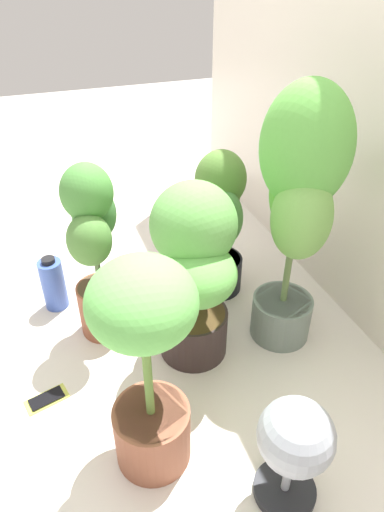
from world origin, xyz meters
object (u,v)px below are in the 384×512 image
potted_plant_front_right (146,351)px  potted_plant_center (194,263)px  floor_fan (295,442)px  potted_plant_back_center (299,199)px  nutrient_bottle (53,284)px  potted_plant_back_left (217,217)px  cell_phone (47,399)px  potted_plant_front_left (95,247)px

potted_plant_front_right → potted_plant_center: bearing=143.4°
floor_fan → potted_plant_back_center: bearing=122.7°
potted_plant_back_center → nutrient_bottle: size_ratio=4.01×
potted_plant_back_left → nutrient_bottle: bearing=-98.6°
cell_phone → potted_plant_back_center: bearing=-103.7°
potted_plant_front_right → floor_fan: size_ratio=1.94×
potted_plant_front_left → potted_plant_back_center: 0.74m
potted_plant_front_right → nutrient_bottle: 0.88m
potted_plant_front_right → floor_fan: 0.45m
floor_fan → cell_phone: bearing=-162.3°
potted_plant_center → potted_plant_back_left: 0.41m
potted_plant_center → nutrient_bottle: (-0.45, -0.47, -0.30)m
potted_plant_front_left → potted_plant_back_left: (-0.11, 0.52, -0.04)m
potted_plant_back_left → cell_phone: potted_plant_back_left is taller
potted_plant_front_left → potted_plant_back_center: size_ratio=0.72×
potted_plant_front_left → cell_phone: potted_plant_front_left is taller
nutrient_bottle → potted_plant_back_center: bearing=60.1°
potted_plant_center → potted_plant_back_center: bearing=85.4°
potted_plant_center → floor_fan: size_ratio=1.90×
potted_plant_back_left → floor_fan: (0.96, -0.17, -0.12)m
potted_plant_back_left → nutrient_bottle: (-0.11, -0.70, -0.25)m
potted_plant_front_left → potted_plant_front_right: (0.58, 0.04, 0.03)m
potted_plant_back_center → cell_phone: potted_plant_back_center is taller
cell_phone → floor_fan: floor_fan is taller
potted_plant_back_center → nutrient_bottle: potted_plant_back_center is taller
potted_plant_front_left → cell_phone: size_ratio=4.59×
potted_plant_front_left → floor_fan: 0.93m
floor_fan → nutrient_bottle: floor_fan is taller
potted_plant_back_left → nutrient_bottle: size_ratio=2.65×
potted_plant_center → potted_plant_back_left: bearing=146.5°
floor_fan → nutrient_bottle: bearing=176.4°
potted_plant_front_left → floor_fan: potted_plant_front_left is taller
potted_plant_front_right → floor_fan: potted_plant_front_right is taller
potted_plant_center → nutrient_bottle: 0.72m
potted_plant_front_left → potted_plant_back_left: 0.54m
potted_plant_back_center → potted_plant_back_left: potted_plant_back_center is taller
potted_plant_center → floor_fan: 0.64m
potted_plant_center → potted_plant_front_left: bearing=-128.5°
potted_plant_front_left → potted_plant_front_right: 0.59m
potted_plant_back_center → potted_plant_back_left: size_ratio=1.51×
potted_plant_back_center → nutrient_bottle: 1.08m
nutrient_bottle → potted_plant_front_right: bearing=14.9°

